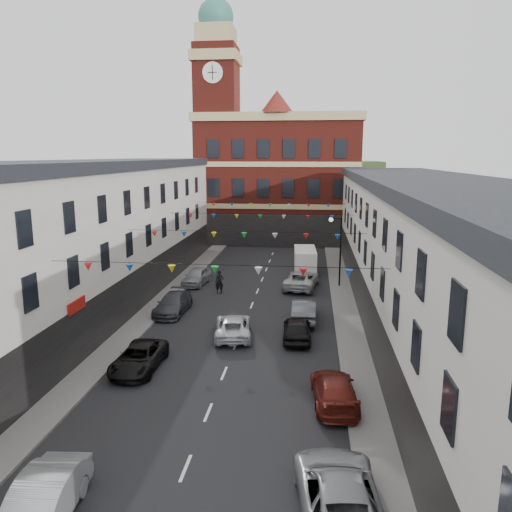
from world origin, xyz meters
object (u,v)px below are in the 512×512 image
at_px(car_right_f, 302,279).
at_px(pedestrian, 219,282).
at_px(car_left_c, 139,358).
at_px(moving_car, 233,326).
at_px(car_right_c, 334,390).
at_px(car_right_b, 339,495).
at_px(car_left_d, 173,304).
at_px(street_lamp, 338,242).
at_px(white_van, 305,261).
at_px(car_right_d, 297,329).
at_px(car_left_b, 40,505).
at_px(car_right_e, 304,310).
at_px(car_left_e, 197,276).

bearing_deg(car_right_f, pedestrian, 27.21).
height_order(car_left_c, car_right_f, car_right_f).
xyz_separation_m(car_left_c, car_right_f, (8.12, 17.36, 0.12)).
bearing_deg(car_right_f, moving_car, 79.15).
bearing_deg(car_right_c, car_right_f, -88.83).
bearing_deg(car_right_b, car_left_d, -66.88).
distance_m(car_left_c, car_right_b, 13.96).
xyz_separation_m(street_lamp, white_van, (-2.75, 5.25, -2.77)).
height_order(car_left_c, car_right_d, car_right_d).
bearing_deg(pedestrian, white_van, 48.36).
bearing_deg(white_van, car_right_d, -93.65).
bearing_deg(car_left_b, car_left_c, 90.11).
bearing_deg(car_left_c, car_right_e, 46.69).
distance_m(street_lamp, car_right_b, 28.07).
bearing_deg(car_right_c, car_left_c, -18.85).
xyz_separation_m(car_left_d, car_right_f, (8.94, 7.88, 0.06)).
distance_m(street_lamp, car_left_e, 12.47).
bearing_deg(car_right_e, car_right_c, 97.79).
bearing_deg(white_van, car_right_f, -94.96).
bearing_deg(pedestrian, car_left_e, 131.53).
distance_m(car_left_c, car_right_e, 12.26).
bearing_deg(car_left_d, car_left_e, 93.05).
xyz_separation_m(car_left_d, moving_car, (4.98, -4.12, -0.04)).
height_order(car_left_b, white_van, white_van).
xyz_separation_m(street_lamp, car_right_f, (-2.95, -0.63, -3.15)).
xyz_separation_m(car_left_c, moving_car, (4.17, 5.36, 0.02)).
height_order(car_left_b, car_right_d, car_left_b).
bearing_deg(car_right_f, white_van, -84.55).
distance_m(street_lamp, car_right_e, 10.00).
bearing_deg(car_left_e, car_left_d, -82.42).
bearing_deg(car_left_b, pedestrian, 84.14).
relative_size(car_right_c, car_right_d, 1.11).
relative_size(street_lamp, car_right_b, 1.08).
relative_size(car_right_e, white_van, 0.88).
bearing_deg(car_right_d, car_right_b, 94.94).
distance_m(car_left_d, white_van, 16.53).
xyz_separation_m(car_left_e, car_right_d, (9.10, -12.37, -0.01)).
relative_size(car_left_e, car_right_f, 0.78).
bearing_deg(car_left_b, car_right_b, 4.59).
bearing_deg(car_left_c, car_left_e, 93.56).
height_order(car_left_b, car_right_e, car_left_b).
xyz_separation_m(car_left_b, car_right_f, (7.20, 28.67, -0.00)).
bearing_deg(car_left_c, street_lamp, 58.77).
bearing_deg(car_right_d, pedestrian, -57.58).
distance_m(car_right_f, moving_car, 12.64).
distance_m(car_left_d, pedestrian, 5.99).
distance_m(car_right_e, moving_car, 5.55).
height_order(street_lamp, car_right_b, street_lamp).
height_order(car_left_c, moving_car, moving_car).
xyz_separation_m(car_right_b, moving_car, (-5.70, 15.23, -0.12)).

